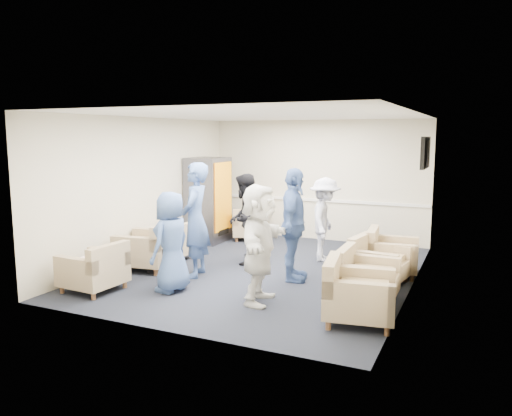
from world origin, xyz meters
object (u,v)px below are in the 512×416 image
at_px(armchair_corner, 251,226).
at_px(vending_machine, 208,200).
at_px(person_back_right, 325,220).
at_px(armchair_right_far, 389,255).
at_px(person_mid_left, 195,220).
at_px(person_front_right, 259,244).
at_px(person_mid_right, 293,225).
at_px(armchair_left_near, 96,271).
at_px(armchair_right_midnear, 364,279).
at_px(armchair_right_midfar, 376,264).
at_px(armchair_left_mid, 150,249).
at_px(armchair_right_near, 355,296).
at_px(person_front_left, 171,242).
at_px(armchair_left_far, 170,245).
at_px(person_back_left, 245,219).

xyz_separation_m(armchair_corner, vending_machine, (-0.79, -0.56, 0.63)).
bearing_deg(person_back_right, armchair_right_far, -117.93).
relative_size(person_mid_left, person_front_right, 1.13).
xyz_separation_m(armchair_corner, person_mid_right, (1.97, -2.62, 0.61)).
height_order(armchair_left_near, armchair_corner, armchair_left_near).
bearing_deg(armchair_left_near, person_mid_left, 148.28).
distance_m(armchair_left_near, person_mid_left, 1.77).
bearing_deg(person_mid_right, armchair_right_midnear, -124.59).
distance_m(armchair_corner, person_back_right, 2.42).
distance_m(armchair_right_midfar, armchair_corner, 3.93).
xyz_separation_m(armchair_left_mid, armchair_right_near, (3.92, -1.00, -0.01)).
xyz_separation_m(armchair_right_far, person_front_right, (-1.43, -2.26, 0.52)).
height_order(armchair_corner, person_front_left, person_front_left).
relative_size(armchair_left_far, vending_machine, 0.43).
bearing_deg(person_back_left, person_mid_right, 47.61).
relative_size(person_mid_left, person_mid_right, 1.04).
height_order(armchair_left_far, armchair_right_far, armchair_right_far).
xyz_separation_m(armchair_right_midnear, person_front_right, (-1.34, -0.70, 0.53)).
bearing_deg(armchair_left_mid, armchair_right_far, 101.44).
distance_m(armchair_right_far, person_mid_right, 1.82).
bearing_deg(person_front_left, armchair_right_midnear, 110.25).
bearing_deg(person_front_left, person_mid_left, -169.19).
xyz_separation_m(armchair_left_mid, armchair_right_midfar, (3.84, 0.81, -0.04)).
xyz_separation_m(armchair_left_near, person_mid_right, (2.54, 1.79, 0.60)).
distance_m(armchair_left_mid, armchair_corner, 3.08).
distance_m(armchair_corner, person_front_left, 3.96).
bearing_deg(armchair_right_midfar, armchair_left_mid, 110.92).
bearing_deg(person_mid_left, armchair_left_near, -49.75).
height_order(armchair_left_mid, armchair_right_near, armchair_left_mid).
height_order(armchair_right_midnear, armchair_corner, armchair_right_midnear).
distance_m(armchair_right_near, armchair_right_midfar, 1.81).
xyz_separation_m(armchair_right_near, armchair_right_midfar, (-0.09, 1.81, -0.02)).
height_order(vending_machine, person_front_left, vending_machine).
xyz_separation_m(armchair_right_far, person_front_left, (-2.86, -2.33, 0.44)).
xyz_separation_m(armchair_left_near, armchair_left_mid, (-0.03, 1.39, 0.04)).
height_order(person_mid_left, person_back_right, person_mid_left).
relative_size(armchair_right_midfar, person_front_right, 0.54).
relative_size(armchair_right_near, person_back_left, 0.59).
height_order(vending_machine, person_front_right, vending_machine).
height_order(armchair_left_mid, armchair_right_far, armchair_left_mid).
height_order(armchair_right_far, person_front_left, person_front_left).
bearing_deg(person_back_right, person_front_right, 166.78).
xyz_separation_m(armchair_left_mid, person_front_left, (1.07, -0.89, 0.41)).
bearing_deg(person_mid_left, vending_machine, -169.18).
relative_size(armchair_corner, person_front_right, 0.59).
height_order(armchair_left_far, armchair_right_midnear, armchair_right_midnear).
xyz_separation_m(armchair_corner, person_mid_left, (0.39, -3.05, 0.65)).
xyz_separation_m(vending_machine, person_front_right, (2.70, -3.28, -0.09)).
bearing_deg(armchair_right_near, person_mid_right, 34.84).
bearing_deg(armchair_corner, armchair_right_midnear, 114.78).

